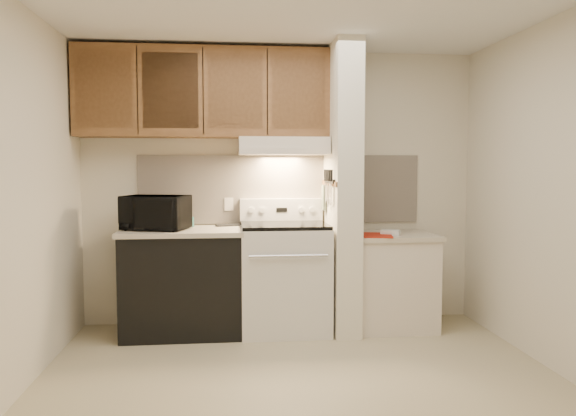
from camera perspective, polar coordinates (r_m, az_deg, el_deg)
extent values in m
plane|color=#BAAD88|center=(3.99, 1.32, -17.01)|extent=(3.60, 3.60, 0.00)
plane|color=white|center=(3.87, 1.39, 20.05)|extent=(3.60, 3.60, 0.00)
cube|color=beige|center=(5.22, -0.75, 2.09)|extent=(3.60, 2.50, 0.02)
cube|color=beige|center=(3.93, -25.70, 0.94)|extent=(0.02, 3.00, 2.50)
cube|color=beige|center=(4.34, 25.66, 1.22)|extent=(0.02, 3.00, 2.50)
cube|color=silver|center=(5.20, -0.74, 1.92)|extent=(2.60, 0.02, 0.63)
cube|color=silver|center=(4.97, -0.37, -7.21)|extent=(0.76, 0.65, 0.92)
cube|color=black|center=(4.65, 0.01, -7.50)|extent=(0.50, 0.01, 0.30)
cylinder|color=silver|center=(4.57, 0.06, -4.90)|extent=(0.65, 0.02, 0.02)
cube|color=black|center=(4.90, -0.38, -1.75)|extent=(0.74, 0.64, 0.03)
cube|color=silver|center=(5.17, -0.69, -0.15)|extent=(0.76, 0.08, 0.20)
cube|color=black|center=(5.13, -0.64, -0.19)|extent=(0.10, 0.01, 0.04)
cylinder|color=silver|center=(5.10, -3.77, -0.22)|extent=(0.05, 0.02, 0.05)
cylinder|color=silver|center=(5.11, -2.65, -0.21)|extent=(0.05, 0.02, 0.05)
cylinder|color=silver|center=(5.14, 1.36, -0.18)|extent=(0.05, 0.02, 0.05)
cylinder|color=silver|center=(5.16, 2.46, -0.17)|extent=(0.05, 0.02, 0.05)
cube|color=black|center=(4.98, -10.61, -7.56)|extent=(1.00, 0.63, 0.87)
cube|color=beige|center=(4.90, -10.69, -2.35)|extent=(1.04, 0.67, 0.04)
cube|color=black|center=(5.08, -6.00, -1.74)|extent=(0.25, 0.14, 0.02)
cylinder|color=#2A605B|center=(5.07, -9.97, -1.38)|extent=(0.09, 0.09, 0.09)
cube|color=beige|center=(5.18, -6.02, 0.39)|extent=(0.08, 0.01, 0.12)
imported|color=black|center=(4.89, -13.30, -0.46)|extent=(0.60, 0.49, 0.29)
cube|color=#EDE6CD|center=(4.94, 5.52, 1.95)|extent=(0.22, 0.70, 2.50)
cube|color=brown|center=(4.92, 4.20, 2.53)|extent=(0.01, 0.70, 0.04)
cube|color=black|center=(4.87, 4.24, 2.75)|extent=(0.02, 0.42, 0.04)
cube|color=silver|center=(4.72, 4.41, 1.48)|extent=(0.01, 0.03, 0.16)
cylinder|color=black|center=(4.71, 4.44, 3.30)|extent=(0.02, 0.02, 0.10)
cube|color=silver|center=(4.78, 4.29, 1.40)|extent=(0.01, 0.04, 0.18)
cylinder|color=black|center=(4.80, 4.24, 3.32)|extent=(0.02, 0.02, 0.10)
cube|color=silver|center=(4.87, 4.09, 1.33)|extent=(0.01, 0.04, 0.20)
cylinder|color=black|center=(4.86, 4.11, 3.33)|extent=(0.02, 0.02, 0.10)
cube|color=silver|center=(4.96, 3.91, 1.62)|extent=(0.01, 0.04, 0.16)
cylinder|color=black|center=(4.93, 3.97, 3.35)|extent=(0.02, 0.02, 0.10)
cube|color=silver|center=(5.02, 3.79, 1.54)|extent=(0.01, 0.04, 0.18)
cylinder|color=black|center=(5.02, 3.78, 3.36)|extent=(0.02, 0.02, 0.10)
cube|color=slate|center=(5.09, 3.68, 1.05)|extent=(0.03, 0.09, 0.23)
cube|color=beige|center=(5.16, 10.51, -7.48)|extent=(0.70, 0.60, 0.81)
cube|color=beige|center=(5.09, 10.58, -2.78)|extent=(0.74, 0.64, 0.04)
cube|color=#A7200F|center=(4.89, 9.06, -2.74)|extent=(0.30, 0.37, 0.01)
cube|color=white|center=(4.97, 10.36, -2.46)|extent=(0.19, 0.16, 0.04)
cube|color=beige|center=(5.00, -0.52, 6.29)|extent=(0.78, 0.44, 0.15)
cube|color=beige|center=(4.79, -0.28, 5.84)|extent=(0.78, 0.04, 0.06)
cube|color=brown|center=(5.06, -8.54, 11.45)|extent=(2.18, 0.33, 0.77)
cube|color=brown|center=(5.00, -18.20, 11.37)|extent=(0.46, 0.01, 0.63)
cube|color=black|center=(4.95, -15.06, 11.51)|extent=(0.01, 0.01, 0.73)
cube|color=brown|center=(4.92, -11.86, 11.61)|extent=(0.46, 0.01, 0.63)
cube|color=black|center=(4.90, -8.62, 11.69)|extent=(0.01, 0.01, 0.73)
cube|color=brown|center=(4.90, -5.37, 11.72)|extent=(0.46, 0.01, 0.63)
cube|color=black|center=(4.91, -2.12, 11.72)|extent=(0.01, 0.01, 0.73)
cube|color=brown|center=(4.93, 1.11, 11.68)|extent=(0.46, 0.01, 0.63)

